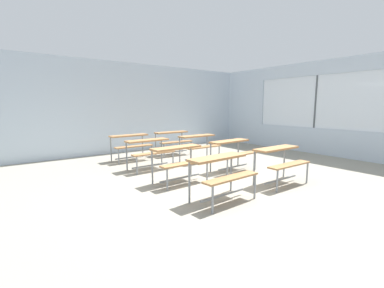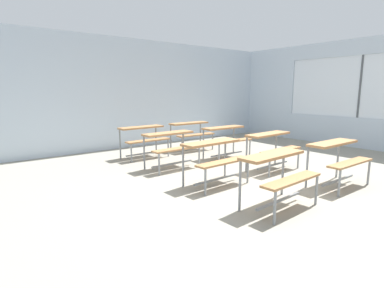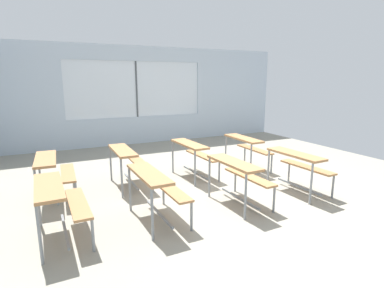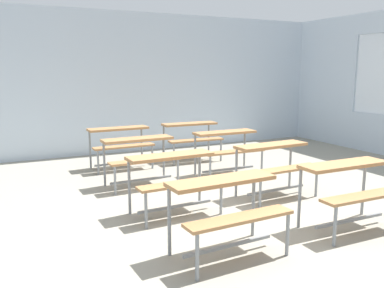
% 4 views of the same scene
% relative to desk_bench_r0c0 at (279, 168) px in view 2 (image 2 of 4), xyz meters
% --- Properties ---
extents(ground, '(10.00, 9.00, 0.05)m').
position_rel_desk_bench_r0c0_xyz_m(ground, '(0.46, 0.90, -0.59)').
color(ground, gray).
extents(wall_back, '(10.00, 0.12, 3.00)m').
position_rel_desk_bench_r0c0_xyz_m(wall_back, '(0.46, 5.40, 0.94)').
color(wall_back, silver).
rests_on(wall_back, ground).
extents(desk_bench_r0c0, '(1.13, 0.64, 0.74)m').
position_rel_desk_bench_r0c0_xyz_m(desk_bench_r0c0, '(0.00, 0.00, 0.00)').
color(desk_bench_r0c0, '#A87547').
rests_on(desk_bench_r0c0, ground).
extents(desk_bench_r0c1, '(1.11, 0.60, 0.74)m').
position_rel_desk_bench_r0c0_xyz_m(desk_bench_r0c1, '(1.59, -0.02, 0.00)').
color(desk_bench_r0c1, '#A87547').
rests_on(desk_bench_r0c1, ground).
extents(desk_bench_r1c0, '(1.12, 0.63, 0.74)m').
position_rel_desk_bench_r0c0_xyz_m(desk_bench_r1c0, '(-0.00, 1.28, 0.00)').
color(desk_bench_r1c0, '#A87547').
rests_on(desk_bench_r1c0, ground).
extents(desk_bench_r1c1, '(1.13, 0.64, 0.74)m').
position_rel_desk_bench_r0c0_xyz_m(desk_bench_r1c1, '(1.58, 1.31, 0.00)').
color(desk_bench_r1c1, '#A87547').
rests_on(desk_bench_r1c1, ground).
extents(desk_bench_r2c0, '(1.12, 0.62, 0.74)m').
position_rel_desk_bench_r0c0_xyz_m(desk_bench_r2c0, '(0.03, 2.66, 0.00)').
color(desk_bench_r2c0, '#A87547').
rests_on(desk_bench_r2c0, ground).
extents(desk_bench_r2c1, '(1.10, 0.60, 0.74)m').
position_rel_desk_bench_r0c0_xyz_m(desk_bench_r2c1, '(1.60, 2.66, 0.00)').
color(desk_bench_r2c1, '#A87547').
rests_on(desk_bench_r2c1, ground).
extents(desk_bench_r3c0, '(1.11, 0.62, 0.74)m').
position_rel_desk_bench_r0c0_xyz_m(desk_bench_r3c0, '(0.07, 3.92, 0.00)').
color(desk_bench_r3c0, '#A87547').
rests_on(desk_bench_r3c0, ground).
extents(desk_bench_r3c1, '(1.12, 0.63, 0.74)m').
position_rel_desk_bench_r0c0_xyz_m(desk_bench_r3c1, '(1.53, 3.95, 0.00)').
color(desk_bench_r3c1, '#A87547').
rests_on(desk_bench_r3c1, ground).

